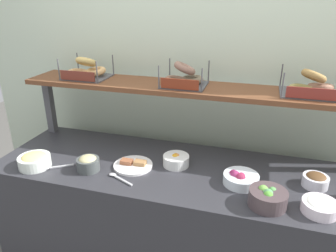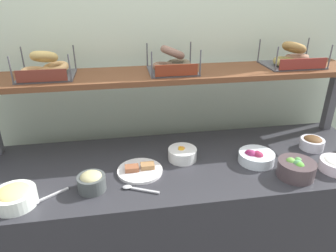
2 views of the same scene
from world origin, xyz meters
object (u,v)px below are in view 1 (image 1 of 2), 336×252
object	(u,v)px
bowl_cream_cheese	(320,206)
serving_spoon_near_plate	(53,167)
bowl_veggie_mix	(268,197)
bagel_basket_plain	(87,71)
serving_plate_white	(133,165)
bagel_basket_everything	(312,87)
bowl_fruit_salad	(176,160)
bagel_basket_poppy	(184,78)
serving_spoon_by_edge	(117,177)
bowl_egg_salad	(34,160)
bowl_beet_salad	(240,179)
bowl_hummus	(88,163)
bowl_chocolate_spread	(315,180)

from	to	relation	value
bowl_cream_cheese	serving_spoon_near_plate	xyz separation A→B (m)	(-1.45, -0.01, -0.03)
bowl_veggie_mix	bowl_cream_cheese	size ratio (longest dim) A/B	1.11
bowl_cream_cheese	bagel_basket_plain	size ratio (longest dim) A/B	0.58
serving_plate_white	bagel_basket_plain	xyz separation A→B (m)	(-0.45, 0.33, 0.47)
bagel_basket_everything	bowl_fruit_salad	bearing A→B (deg)	-160.62
bowl_fruit_salad	bagel_basket_poppy	xyz separation A→B (m)	(-0.02, 0.24, 0.44)
serving_spoon_by_edge	bagel_basket_poppy	world-z (taller)	bagel_basket_poppy
serving_plate_white	bagel_basket_everything	xyz separation A→B (m)	(0.95, 0.34, 0.47)
bowl_egg_salad	serving_spoon_near_plate	xyz separation A→B (m)	(0.11, 0.01, -0.04)
bowl_beet_salad	bowl_hummus	bearing A→B (deg)	-173.04
bowl_beet_salad	bagel_basket_everything	world-z (taller)	bagel_basket_everything
serving_spoon_by_edge	bagel_basket_plain	xyz separation A→B (m)	(-0.41, 0.48, 0.47)
bowl_beet_salad	bowl_fruit_salad	bearing A→B (deg)	166.05
serving_plate_white	bowl_hummus	bearing A→B (deg)	-154.48
serving_spoon_by_edge	bowl_beet_salad	bearing A→B (deg)	11.93
bowl_chocolate_spread	serving_plate_white	world-z (taller)	bowl_chocolate_spread
bowl_veggie_mix	bowl_chocolate_spread	distance (m)	0.35
bowl_veggie_mix	serving_spoon_by_edge	size ratio (longest dim) A/B	1.09
serving_spoon_by_edge	bagel_basket_poppy	xyz separation A→B (m)	(0.26, 0.47, 0.47)
serving_plate_white	bagel_basket_everything	world-z (taller)	bagel_basket_everything
bowl_veggie_mix	bowl_beet_salad	distance (m)	0.21
bowl_fruit_salad	bowl_cream_cheese	xyz separation A→B (m)	(0.76, -0.24, 0.00)
bowl_chocolate_spread	bagel_basket_plain	xyz separation A→B (m)	(-1.46, 0.25, 0.44)
bagel_basket_plain	bagel_basket_poppy	distance (m)	0.67
bowl_fruit_salad	bowl_cream_cheese	distance (m)	0.80
bowl_beet_salad	bagel_basket_poppy	size ratio (longest dim) A/B	0.70
bowl_hummus	serving_spoon_by_edge	xyz separation A→B (m)	(0.20, -0.03, -0.04)
bowl_beet_salad	serving_spoon_by_edge	xyz separation A→B (m)	(-0.66, -0.14, -0.02)
bowl_chocolate_spread	serving_spoon_by_edge	size ratio (longest dim) A/B	0.79
bowl_beet_salad	bagel_basket_everything	bearing A→B (deg)	46.79
bagel_basket_everything	bowl_hummus	bearing A→B (deg)	-159.19
serving_spoon_near_plate	bowl_cream_cheese	bearing A→B (deg)	0.29
bowl_egg_salad	bowl_cream_cheese	distance (m)	1.56
bowl_cream_cheese	bowl_chocolate_spread	size ratio (longest dim) A/B	1.24
bowl_beet_salad	bagel_basket_poppy	xyz separation A→B (m)	(-0.40, 0.33, 0.45)
bowl_fruit_salad	serving_plate_white	bearing A→B (deg)	-159.75
bowl_hummus	bagel_basket_plain	bearing A→B (deg)	115.99
bowl_beet_salad	bagel_basket_plain	xyz separation A→B (m)	(-1.08, 0.34, 0.45)
bowl_hummus	bagel_basket_poppy	xyz separation A→B (m)	(0.46, 0.44, 0.43)
bowl_beet_salad	serving_plate_white	distance (m)	0.63
serving_spoon_near_plate	bagel_basket_everything	distance (m)	1.56
bowl_egg_salad	bowl_chocolate_spread	world-z (taller)	bowl_egg_salad
serving_plate_white	serving_spoon_near_plate	xyz separation A→B (m)	(-0.45, -0.16, -0.00)
bowl_fruit_salad	serving_spoon_near_plate	size ratio (longest dim) A/B	0.98
bowl_egg_salad	bowl_beet_salad	distance (m)	1.20
bagel_basket_everything	bagel_basket_plain	bearing A→B (deg)	-179.74
bowl_egg_salad	bagel_basket_plain	distance (m)	0.67
bagel_basket_everything	bowl_egg_salad	bearing A→B (deg)	-161.55
bagel_basket_plain	bagel_basket_everything	xyz separation A→B (m)	(1.40, 0.01, -0.00)
bowl_beet_salad	serving_spoon_by_edge	distance (m)	0.68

